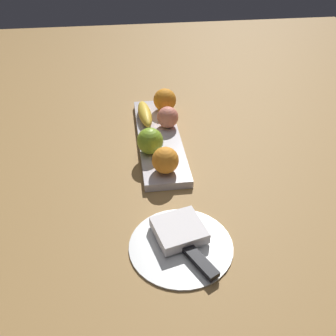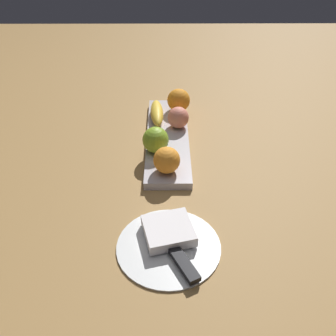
# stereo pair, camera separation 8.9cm
# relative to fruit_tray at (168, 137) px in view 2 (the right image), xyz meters

# --- Properties ---
(ground_plane) EXTENTS (2.40, 2.40, 0.00)m
(ground_plane) POSITION_rel_fruit_tray_xyz_m (-0.00, 0.03, -0.01)
(ground_plane) COLOR #9D7541
(fruit_tray) EXTENTS (0.44, 0.12, 0.02)m
(fruit_tray) POSITION_rel_fruit_tray_xyz_m (0.00, 0.00, 0.00)
(fruit_tray) COLOR #BCB6BB
(fruit_tray) RESTS_ON ground_plane
(apple) EXTENTS (0.07, 0.07, 0.07)m
(apple) POSITION_rel_fruit_tray_xyz_m (-0.09, 0.03, 0.05)
(apple) COLOR #82AC2A
(apple) RESTS_ON fruit_tray
(banana) EXTENTS (0.15, 0.05, 0.04)m
(banana) POSITION_rel_fruit_tray_xyz_m (0.09, 0.04, 0.03)
(banana) COLOR yellow
(banana) RESTS_ON fruit_tray
(orange_near_apple) EXTENTS (0.07, 0.07, 0.07)m
(orange_near_apple) POSITION_rel_fruit_tray_xyz_m (0.14, -0.04, 0.05)
(orange_near_apple) COLOR orange
(orange_near_apple) RESTS_ON fruit_tray
(orange_near_banana) EXTENTS (0.07, 0.07, 0.07)m
(orange_near_banana) POSITION_rel_fruit_tray_xyz_m (-0.18, 0.00, 0.04)
(orange_near_banana) COLOR orange
(orange_near_banana) RESTS_ON fruit_tray
(peach) EXTENTS (0.06, 0.06, 0.06)m
(peach) POSITION_rel_fruit_tray_xyz_m (0.04, -0.03, 0.04)
(peach) COLOR #E57F67
(peach) RESTS_ON fruit_tray
(dinner_plate) EXTENTS (0.22, 0.22, 0.01)m
(dinner_plate) POSITION_rel_fruit_tray_xyz_m (-0.41, 0.00, -0.01)
(dinner_plate) COLOR white
(dinner_plate) RESTS_ON ground_plane
(folded_napkin) EXTENTS (0.12, 0.12, 0.02)m
(folded_napkin) POSITION_rel_fruit_tray_xyz_m (-0.38, 0.00, 0.01)
(folded_napkin) COLOR white
(folded_napkin) RESTS_ON dinner_plate
(knife) EXTENTS (0.17, 0.10, 0.01)m
(knife) POSITION_rel_fruit_tray_xyz_m (-0.45, -0.02, 0.00)
(knife) COLOR silver
(knife) RESTS_ON dinner_plate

